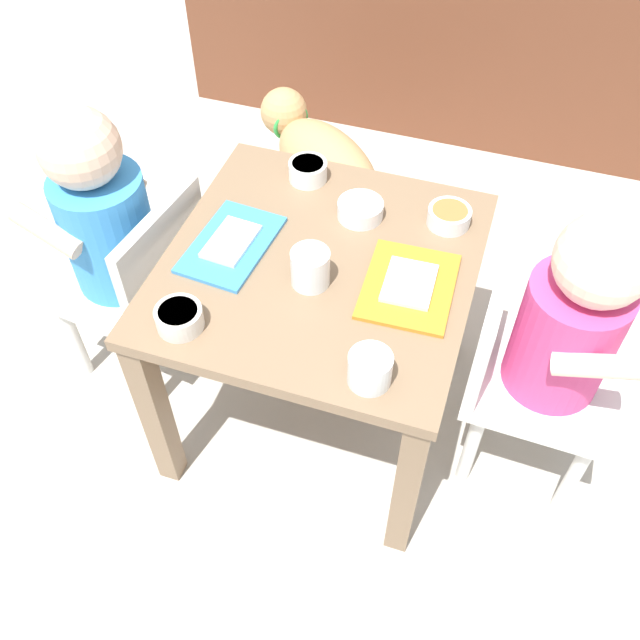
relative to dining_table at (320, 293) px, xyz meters
name	(u,v)px	position (x,y,z in m)	size (l,w,h in m)	color
ground_plane	(320,405)	(0.00, 0.00, -0.38)	(7.00, 7.00, 0.00)	#B2ADA3
dining_table	(320,293)	(0.00, 0.00, 0.00)	(0.55, 0.57, 0.46)	#7A6047
seated_child_left	(110,226)	(-0.44, 0.01, 0.04)	(0.31, 0.31, 0.68)	silver
seated_child_right	(564,327)	(0.44, 0.02, 0.04)	(0.29, 0.29, 0.67)	silver
dog	(321,162)	(-0.19, 0.57, -0.15)	(0.43, 0.38, 0.34)	tan
food_tray_left	(231,244)	(-0.17, -0.01, 0.09)	(0.15, 0.22, 0.02)	#388CD8
food_tray_right	(409,285)	(0.17, -0.01, 0.09)	(0.16, 0.20, 0.02)	orange
water_cup_left	(310,269)	(0.00, -0.05, 0.11)	(0.07, 0.07, 0.07)	white
water_cup_right	(370,370)	(0.15, -0.22, 0.11)	(0.07, 0.07, 0.06)	white
veggie_bowl_near	(308,170)	(-0.10, 0.22, 0.10)	(0.08, 0.08, 0.04)	white
veggie_bowl_far	(360,209)	(0.03, 0.14, 0.10)	(0.09, 0.09, 0.03)	white
cereal_bowl_left_side	(179,317)	(-0.17, -0.22, 0.10)	(0.08, 0.08, 0.04)	silver
cereal_bowl_right_side	(449,216)	(0.20, 0.17, 0.10)	(0.08, 0.08, 0.03)	white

